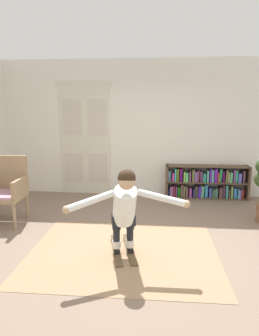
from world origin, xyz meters
TOP-DOWN VIEW (x-y plane):
  - ground_plane at (0.00, 0.00)m, footprint 7.20×7.20m
  - back_wall at (0.00, 2.60)m, footprint 6.00×0.10m
  - double_door at (-1.21, 2.54)m, footprint 1.22×0.05m
  - rug at (-0.08, -0.21)m, footprint 2.49×1.95m
  - bookshelf at (1.39, 2.39)m, footprint 1.72×0.30m
  - wicker_chair at (-2.15, 0.74)m, footprint 0.62×0.62m
  - skis_pair at (-0.08, -0.18)m, footprint 0.44×0.83m
  - person_skier at (-0.04, -0.37)m, footprint 1.44×0.80m

SIDE VIEW (x-z plane):
  - ground_plane at x=0.00m, z-range 0.00..0.00m
  - rug at x=-0.08m, z-range 0.00..0.01m
  - skis_pair at x=-0.08m, z-range -0.01..0.06m
  - bookshelf at x=1.39m, z-range -0.02..0.68m
  - wicker_chair at x=-2.15m, z-range 0.03..1.13m
  - person_skier at x=-0.04m, z-range 0.16..1.28m
  - double_door at x=-1.21m, z-range 0.01..2.46m
  - back_wall at x=0.00m, z-range 0.00..2.90m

